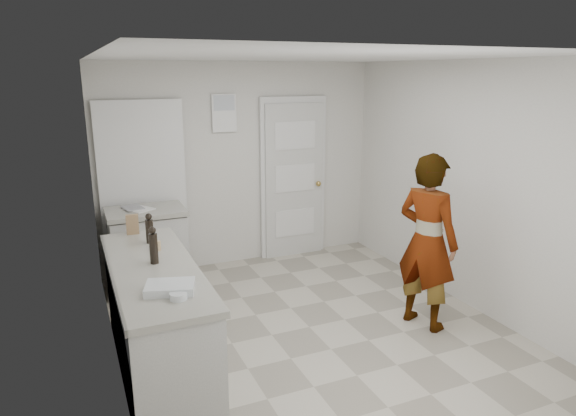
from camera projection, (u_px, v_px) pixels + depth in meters
name	position (u px, v px, depth m)	size (l,w,h in m)	color
ground	(309.00, 327.00, 4.94)	(4.00, 4.00, 0.00)	gray
room_shell	(229.00, 185.00, 6.34)	(4.00, 4.00, 4.00)	silver
main_counter	(157.00, 324.00, 4.09)	(0.64, 1.96, 0.93)	silver
side_counter	(148.00, 252.00, 5.72)	(0.84, 0.61, 0.93)	silver
person	(427.00, 242.00, 4.79)	(0.61, 0.40, 1.68)	silver
cake_mix_box	(132.00, 224.00, 4.73)	(0.11, 0.05, 0.18)	olive
spice_jar	(158.00, 246.00, 4.30)	(0.05, 0.05, 0.08)	tan
oil_cruet_a	(149.00, 229.00, 4.47)	(0.07, 0.07, 0.27)	black
oil_cruet_b	(153.00, 246.00, 3.99)	(0.07, 0.07, 0.30)	black
baking_dish	(170.00, 288.00, 3.50)	(0.38, 0.32, 0.06)	silver
egg_bowl	(178.00, 296.00, 3.38)	(0.12, 0.12, 0.05)	silver
papers	(139.00, 209.00, 5.59)	(0.23, 0.29, 0.01)	white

